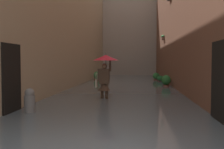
{
  "coord_description": "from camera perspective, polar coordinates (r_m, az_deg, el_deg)",
  "views": [
    {
      "loc": [
        -0.78,
        3.71,
        1.69
      ],
      "look_at": [
        0.2,
        -7.05,
        1.17
      ],
      "focal_mm": 43.5,
      "sensor_mm": 36.0,
      "label": 1
    }
  ],
  "objects": [
    {
      "name": "ground_plane",
      "position": [
        16.4,
        2.45,
        -3.15
      ],
      "size": [
        62.94,
        62.94,
        0.0
      ],
      "primitive_type": "plane",
      "color": "#605B56"
    },
    {
      "name": "flood_water",
      "position": [
        16.39,
        2.45,
        -2.77
      ],
      "size": [
        6.49,
        31.18,
        0.21
      ],
      "primitive_type": "cube",
      "color": "#515B60",
      "rests_on": "ground_plane"
    },
    {
      "name": "building_facade_far",
      "position": [
        29.94,
        3.71,
        8.33
      ],
      "size": [
        9.29,
        1.8,
        9.2
      ],
      "primitive_type": "cube",
      "color": "#A89989",
      "rests_on": "ground_plane"
    },
    {
      "name": "person_wading",
      "position": [
        10.77,
        -1.46,
        1.35
      ],
      "size": [
        1.04,
        1.04,
        2.02
      ],
      "color": "#2D2319",
      "rests_on": "ground_plane"
    },
    {
      "name": "potted_plant_far_left",
      "position": [
        21.67,
        9.27,
        -0.57
      ],
      "size": [
        0.53,
        0.53,
        0.79
      ],
      "color": "brown",
      "rests_on": "ground_plane"
    },
    {
      "name": "potted_plant_mid_left",
      "position": [
        20.42,
        10.13,
        -1.0
      ],
      "size": [
        0.52,
        0.52,
        0.63
      ],
      "color": "brown",
      "rests_on": "ground_plane"
    },
    {
      "name": "potted_plant_near_left",
      "position": [
        16.29,
        11.3,
        -1.48
      ],
      "size": [
        0.55,
        0.55,
        0.88
      ],
      "color": "brown",
      "rests_on": "ground_plane"
    },
    {
      "name": "potted_plant_mid_right",
      "position": [
        21.92,
        -3.27,
        -0.49
      ],
      "size": [
        0.48,
        0.48,
        0.87
      ],
      "color": "#9E563D",
      "rests_on": "ground_plane"
    },
    {
      "name": "mooring_bollard",
      "position": [
        8.23,
        -16.92,
        -5.96
      ],
      "size": [
        0.31,
        0.31,
        0.92
      ],
      "color": "slate",
      "rests_on": "ground_plane"
    }
  ]
}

